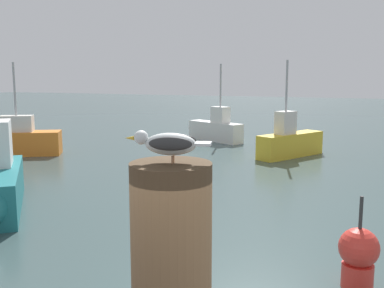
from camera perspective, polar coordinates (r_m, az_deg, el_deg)
The scene contains 5 objects.
mooring_post at distance 2.17m, azimuth -2.61°, elevation -17.02°, with size 0.37×0.37×1.12m, color #4C3823.
seagull at distance 1.98m, azimuth -2.93°, elevation 0.13°, with size 0.39×0.19×0.14m.
boat_white at distance 20.53m, azimuth 2.72°, elevation 1.95°, with size 3.29×2.06×3.46m.
boat_yellow at distance 16.95m, azimuth 12.70°, elevation 0.30°, with size 2.24×3.36×3.50m.
channel_buoy at distance 6.86m, azimuth 20.37°, elevation -13.11°, with size 0.56×0.56×1.33m.
Camera 1 is at (0.49, -2.24, 2.96)m, focal length 42.02 mm.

